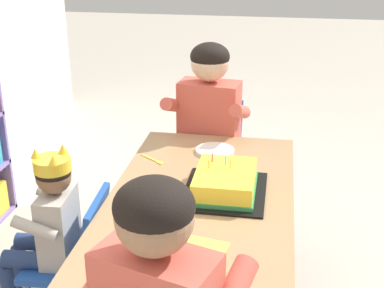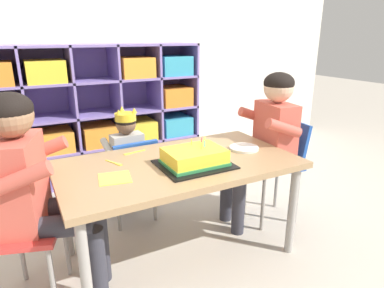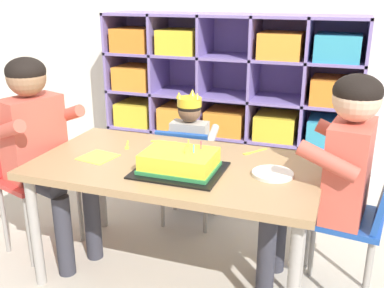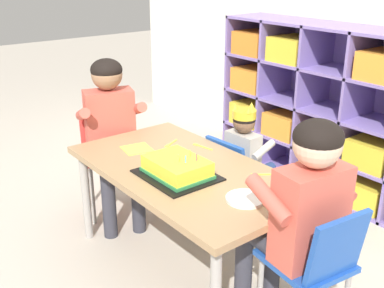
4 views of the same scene
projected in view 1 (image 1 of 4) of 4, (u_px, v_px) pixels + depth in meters
The scene contains 11 objects.
activity_table at pixel (201, 210), 2.14m from camera, with size 1.30×0.71×0.59m.
classroom_chair_blue at pixel (77, 254), 2.16m from camera, with size 0.34×0.32×0.61m.
child_with_crown at pixel (48, 222), 2.12m from camera, with size 0.30×0.31×0.81m.
classroom_chair_guest_side at pixel (211, 154), 2.91m from camera, with size 0.38×0.34×0.70m.
guest_at_table_side at pixel (206, 124), 2.73m from camera, with size 0.45×0.43×1.03m.
birthday_cake_on_tray at pixel (225, 183), 2.13m from camera, with size 0.38×0.32×0.13m.
paper_plate_stack at pixel (216, 151), 2.51m from camera, with size 0.18×0.18×0.01m, color white.
paper_napkin_square at pixel (201, 251), 1.76m from camera, with size 0.15×0.15×0.00m, color #F4DB4C.
fork_scattered_mid_table at pixel (146, 237), 1.84m from camera, with size 0.07×0.12×0.00m.
fork_by_napkin at pixel (154, 160), 2.43m from camera, with size 0.10×0.13×0.00m.
fork_beside_plate_stack at pixel (125, 213), 1.99m from camera, with size 0.14×0.04×0.00m.
Camera 1 is at (-1.86, -0.27, 1.58)m, focal length 51.28 mm.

